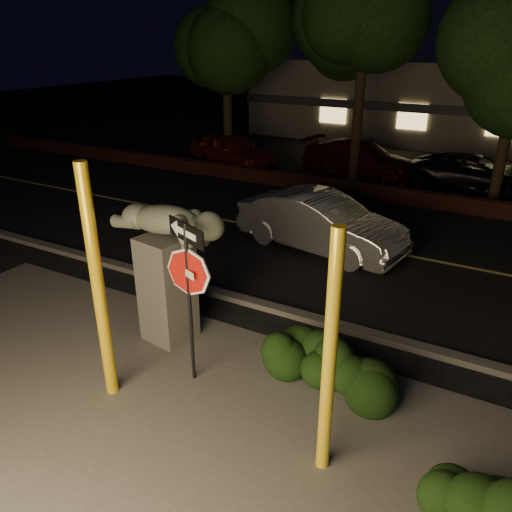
# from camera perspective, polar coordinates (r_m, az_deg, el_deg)

# --- Properties ---
(ground) EXTENTS (90.00, 90.00, 0.00)m
(ground) POSITION_cam_1_polar(r_m,az_deg,el_deg) (16.17, 15.67, 4.51)
(ground) COLOR black
(ground) RESTS_ON ground
(patio) EXTENTS (14.00, 6.00, 0.02)m
(patio) POSITION_cam_1_polar(r_m,az_deg,el_deg) (7.28, -8.39, -20.97)
(patio) COLOR #4C4944
(patio) RESTS_ON ground
(road) EXTENTS (80.00, 8.00, 0.01)m
(road) POSITION_cam_1_polar(r_m,az_deg,el_deg) (13.44, 12.45, 0.92)
(road) COLOR black
(road) RESTS_ON ground
(lane_marking) EXTENTS (80.00, 0.12, 0.00)m
(lane_marking) POSITION_cam_1_polar(r_m,az_deg,el_deg) (13.43, 12.45, 0.97)
(lane_marking) COLOR gold
(lane_marking) RESTS_ON road
(curb) EXTENTS (80.00, 0.25, 0.12)m
(curb) POSITION_cam_1_polar(r_m,az_deg,el_deg) (9.93, 5.26, -6.83)
(curb) COLOR #4C4944
(curb) RESTS_ON ground
(brick_wall) EXTENTS (40.00, 0.35, 0.50)m
(brick_wall) POSITION_cam_1_polar(r_m,az_deg,el_deg) (17.31, 16.85, 6.50)
(brick_wall) COLOR #471C16
(brick_wall) RESTS_ON ground
(parking_lot) EXTENTS (40.00, 12.00, 0.01)m
(parking_lot) POSITION_cam_1_polar(r_m,az_deg,el_deg) (22.80, 20.17, 9.46)
(parking_lot) COLOR black
(parking_lot) RESTS_ON ground
(building) EXTENTS (22.00, 10.20, 4.00)m
(building) POSITION_cam_1_polar(r_m,az_deg,el_deg) (30.31, 23.55, 16.07)
(building) COLOR #6F6859
(building) RESTS_ON ground
(tree_far_a) EXTENTS (4.60, 4.60, 7.43)m
(tree_far_a) POSITION_cam_1_polar(r_m,az_deg,el_deg) (21.25, -3.50, 24.42)
(tree_far_a) COLOR black
(tree_far_a) RESTS_ON ground
(tree_far_b) EXTENTS (5.20, 5.20, 8.41)m
(tree_far_b) POSITION_cam_1_polar(r_m,az_deg,el_deg) (19.11, 12.54, 26.17)
(tree_far_b) COLOR black
(tree_far_b) RESTS_ON ground
(yellow_pole_left) EXTENTS (0.18, 0.18, 3.65)m
(yellow_pole_left) POSITION_cam_1_polar(r_m,az_deg,el_deg) (7.45, -17.58, -3.53)
(yellow_pole_left) COLOR gold
(yellow_pole_left) RESTS_ON ground
(yellow_pole_right) EXTENTS (0.17, 0.17, 3.32)m
(yellow_pole_right) POSITION_cam_1_polar(r_m,az_deg,el_deg) (6.00, 8.39, -11.60)
(yellow_pole_right) COLOR yellow
(yellow_pole_right) RESTS_ON ground
(signpost) EXTENTS (0.85, 0.37, 2.69)m
(signpost) POSITION_cam_1_polar(r_m,az_deg,el_deg) (7.42, -7.79, -1.91)
(signpost) COLOR black
(signpost) RESTS_ON ground
(sculpture) EXTENTS (2.50, 1.00, 2.66)m
(sculpture) POSITION_cam_1_polar(r_m,az_deg,el_deg) (8.70, -10.19, -0.06)
(sculpture) COLOR #4C4944
(sculpture) RESTS_ON ground
(hedge_center) EXTENTS (1.89, 1.25, 0.90)m
(hedge_center) POSITION_cam_1_polar(r_m,az_deg,el_deg) (8.23, 5.95, -10.78)
(hedge_center) COLOR black
(hedge_center) RESTS_ON ground
(hedge_right) EXTENTS (1.84, 1.44, 1.06)m
(hedge_right) POSITION_cam_1_polar(r_m,az_deg,el_deg) (7.97, 9.97, -11.61)
(hedge_right) COLOR black
(hedge_right) RESTS_ON ground
(hedge_far_right) EXTENTS (1.64, 1.35, 0.98)m
(hedge_far_right) POSITION_cam_1_polar(r_m,az_deg,el_deg) (6.52, 24.92, -24.14)
(hedge_far_right) COLOR black
(hedge_far_right) RESTS_ON ground
(silver_sedan) EXTENTS (4.63, 2.30, 1.46)m
(silver_sedan) POSITION_cam_1_polar(r_m,az_deg,el_deg) (12.91, 7.40, 3.80)
(silver_sedan) COLOR silver
(silver_sedan) RESTS_ON ground
(parked_car_red) EXTENTS (4.52, 2.97, 1.43)m
(parked_car_red) POSITION_cam_1_polar(r_m,az_deg,el_deg) (21.48, -2.90, 12.00)
(parked_car_red) COLOR maroon
(parked_car_red) RESTS_ON ground
(parked_car_darkred) EXTENTS (4.91, 2.39, 1.38)m
(parked_car_darkred) POSITION_cam_1_polar(r_m,az_deg,el_deg) (20.38, 11.95, 10.79)
(parked_car_darkred) COLOR #441207
(parked_car_darkred) RESTS_ON ground
(parked_car_dark) EXTENTS (4.53, 2.27, 1.23)m
(parked_car_dark) POSITION_cam_1_polar(r_m,az_deg,el_deg) (19.75, 23.58, 8.71)
(parked_car_dark) COLOR black
(parked_car_dark) RESTS_ON ground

